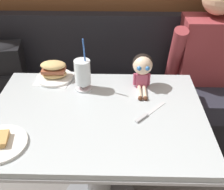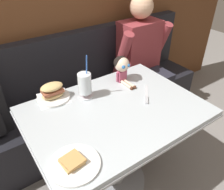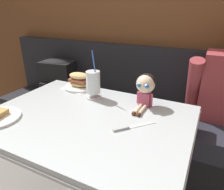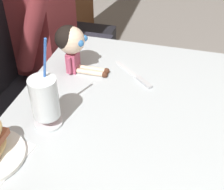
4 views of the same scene
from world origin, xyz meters
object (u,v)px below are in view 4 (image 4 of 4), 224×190
object	(u,v)px
milkshake_glass	(45,100)
seated_doll	(71,43)
butter_knife	(139,78)
diner_patron	(50,17)

from	to	relation	value
milkshake_glass	seated_doll	size ratio (longest dim) A/B	1.45
butter_knife	seated_doll	size ratio (longest dim) A/B	0.86
seated_doll	diner_patron	bearing A→B (deg)	34.10
seated_doll	butter_knife	bearing A→B (deg)	-88.99
milkshake_glass	butter_knife	bearing A→B (deg)	-35.75
milkshake_glass	seated_doll	bearing A→B (deg)	6.26
milkshake_glass	seated_doll	xyz separation A→B (m)	(0.33, 0.04, 0.03)
milkshake_glass	butter_knife	xyz separation A→B (m)	(0.34, -0.24, -0.10)
milkshake_glass	butter_knife	distance (m)	0.43
seated_doll	diner_patron	xyz separation A→B (m)	(0.47, 0.32, -0.13)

